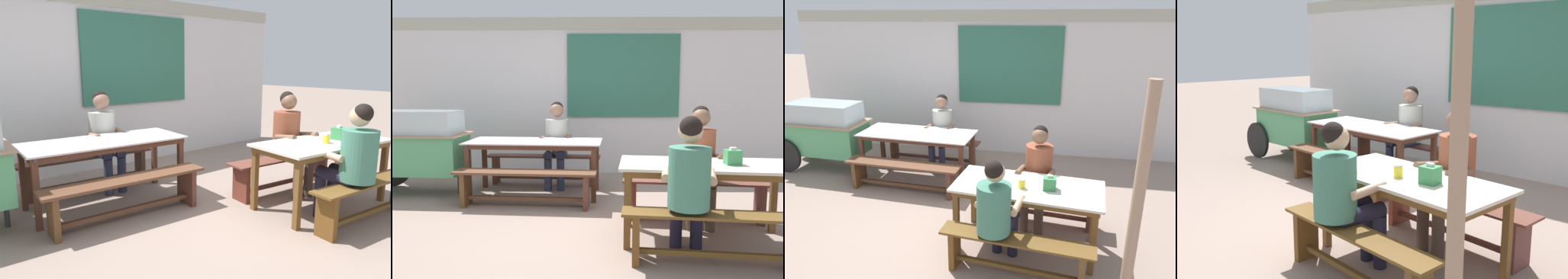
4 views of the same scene
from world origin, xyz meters
The scene contains 15 objects.
ground_plane centered at (0.00, 0.00, 0.00)m, with size 40.00×40.00×0.00m, color gray.
backdrop_wall centered at (0.02, 2.70, 1.37)m, with size 7.18×0.23×2.61m.
dining_table_far centered at (-0.80, 1.25, 0.68)m, with size 1.85×0.89×0.75m.
dining_table_near centered at (1.05, -0.38, 0.67)m, with size 1.68×0.92×0.75m.
bench_far_back centered at (-0.75, 1.83, 0.30)m, with size 1.73×0.38×0.45m.
bench_far_front centered at (-0.84, 0.67, 0.31)m, with size 1.76×0.43×0.45m.
bench_near_back centered at (1.12, 0.19, 0.29)m, with size 1.62×0.49×0.45m.
bench_near_front centered at (0.97, -0.96, 0.29)m, with size 1.54×0.43×0.45m.
food_cart centered at (-2.46, 1.31, 0.68)m, with size 1.76×0.83×1.15m.
person_right_near_table centered at (1.13, 0.13, 0.71)m, with size 0.48×0.55×1.27m.
person_center_facing centered at (-0.55, 1.74, 0.71)m, with size 0.46×0.57×1.26m.
person_near_front centered at (0.77, -0.86, 0.70)m, with size 0.50×0.59×1.23m.
tissue_box centered at (1.27, -0.43, 0.82)m, with size 0.13×0.13×0.16m.
condiment_jar centered at (0.98, -0.45, 0.80)m, with size 0.07×0.07×0.10m.
wooden_support_post centered at (1.96, -1.22, 1.03)m, with size 0.10×0.10×2.06m, color #A08268.
Camera 4 is at (3.09, -3.20, 1.75)m, focal length 41.13 mm.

